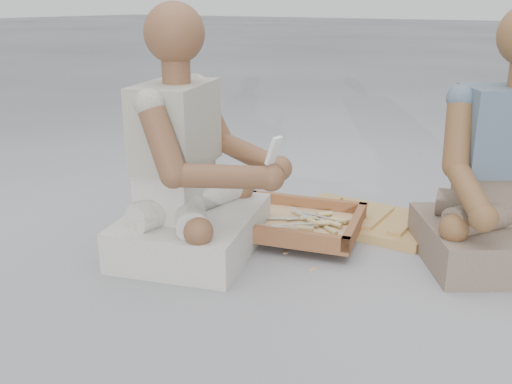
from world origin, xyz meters
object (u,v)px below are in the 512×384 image
Objects in this scene: carved_panel at (364,220)px; craftsman at (189,172)px; tool_tray at (294,222)px; companion at (512,182)px.

craftsman reaches higher than carved_panel.
companion is at bearing 16.46° from tool_tray.
companion is (0.61, -0.06, 0.31)m from carved_panel.
craftsman reaches higher than companion.
tool_tray reaches higher than carved_panel.
tool_tray is 0.66× the size of companion.
carved_panel is 0.62× the size of craftsman.
craftsman is 1.25m from companion.
craftsman is at bearing -129.99° from tool_tray.
tool_tray is 0.53m from craftsman.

